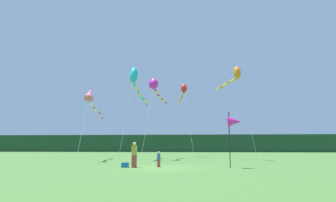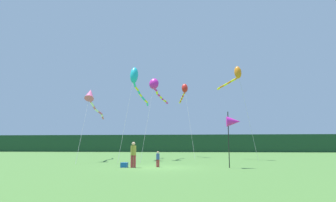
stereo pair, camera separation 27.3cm
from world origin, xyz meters
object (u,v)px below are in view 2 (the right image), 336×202
(banner_flag_pole, at_px, (233,122))
(kite_magenta, at_px, (155,86))
(person_adult, at_px, (133,153))
(kite_red, at_px, (184,90))
(kite_rainbow, at_px, (92,98))
(kite_orange, at_px, (236,74))
(cooler_box, at_px, (124,165))
(kite_cyan, at_px, (135,79))
(person_child, at_px, (158,158))

(banner_flag_pole, height_order, kite_magenta, kite_magenta)
(person_adult, distance_m, kite_magenta, 12.46)
(kite_magenta, bearing_deg, kite_red, 67.64)
(banner_flag_pole, height_order, kite_rainbow, kite_rainbow)
(kite_red, xyz_separation_m, kite_orange, (5.77, -5.91, 0.45))
(person_adult, height_order, kite_red, kite_red)
(cooler_box, height_order, banner_flag_pole, banner_flag_pole)
(banner_flag_pole, bearing_deg, person_adult, -176.55)
(cooler_box, xyz_separation_m, kite_orange, (9.09, 11.22, 8.73))
(banner_flag_pole, xyz_separation_m, kite_cyan, (-8.69, 9.22, 5.27))
(banner_flag_pole, bearing_deg, cooler_box, -178.03)
(kite_cyan, bearing_deg, kite_rainbow, -155.23)
(person_child, height_order, kite_cyan, kite_cyan)
(kite_rainbow, bearing_deg, kite_orange, 13.85)
(person_adult, height_order, banner_flag_pole, banner_flag_pole)
(cooler_box, relative_size, banner_flag_pole, 0.12)
(person_adult, xyz_separation_m, banner_flag_pole, (6.65, 0.40, 2.06))
(banner_flag_pole, bearing_deg, kite_red, 103.24)
(person_adult, height_order, cooler_box, person_adult)
(cooler_box, xyz_separation_m, kite_cyan, (-1.41, 9.47, 8.10))
(cooler_box, xyz_separation_m, kite_magenta, (0.53, 10.37, 7.46))
(kite_orange, bearing_deg, kite_cyan, -170.53)
(kite_rainbow, bearing_deg, person_child, -43.57)
(person_adult, bearing_deg, kite_magenta, 90.56)
(cooler_box, bearing_deg, kite_rainbow, 124.68)
(kite_orange, relative_size, kite_cyan, 0.91)
(person_child, distance_m, kite_rainbow, 11.68)
(banner_flag_pole, relative_size, kite_cyan, 0.35)
(person_child, xyz_separation_m, banner_flag_pole, (5.10, -0.29, 2.41))
(kite_red, xyz_separation_m, kite_rainbow, (-8.62, -9.46, -2.43))
(cooler_box, height_order, kite_magenta, kite_magenta)
(person_child, height_order, banner_flag_pole, banner_flag_pole)
(person_adult, xyz_separation_m, kite_red, (2.68, 17.28, 7.50))
(person_child, bearing_deg, cooler_box, -166.15)
(kite_red, bearing_deg, cooler_box, -100.95)
(person_adult, xyz_separation_m, kite_rainbow, (-5.94, 7.82, 5.07))
(person_adult, relative_size, kite_rainbow, 0.15)
(kite_magenta, height_order, kite_cyan, kite_cyan)
(kite_red, height_order, kite_magenta, kite_red)
(cooler_box, bearing_deg, person_child, 13.85)
(banner_flag_pole, xyz_separation_m, kite_orange, (1.80, 10.97, 5.90))
(kite_red, xyz_separation_m, kite_magenta, (-2.78, -6.76, -0.82))
(cooler_box, bearing_deg, banner_flag_pole, 1.97)
(person_adult, relative_size, kite_cyan, 0.16)
(banner_flag_pole, relative_size, kite_red, 0.40)
(person_child, xyz_separation_m, kite_rainbow, (-7.49, 7.13, 5.42))
(kite_orange, relative_size, kite_rainbow, 0.90)
(kite_rainbow, relative_size, kite_cyan, 1.02)
(cooler_box, distance_m, kite_magenta, 12.78)
(cooler_box, bearing_deg, kite_magenta, 87.07)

